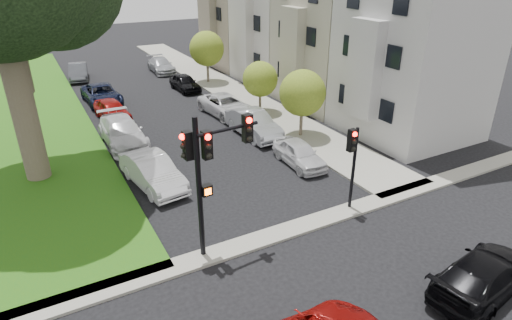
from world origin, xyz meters
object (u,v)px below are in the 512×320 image
car_parked_2 (226,105)px  car_parked_5 (153,172)px  car_parked_6 (122,132)px  car_parked_3 (185,83)px  small_tree_b (260,79)px  car_cross_far (484,275)px  car_parked_7 (112,110)px  small_tree_a (302,93)px  traffic_signal_secondary (353,154)px  car_parked_4 (161,65)px  car_parked_9 (78,72)px  car_parked_1 (254,124)px  car_parked_8 (102,94)px  car_parked_0 (299,153)px  small_tree_c (207,49)px  traffic_signal_main (209,162)px

car_parked_2 → car_parked_5: bearing=-139.3°
car_parked_6 → car_parked_3: bearing=51.7°
small_tree_b → car_cross_far: size_ratio=0.80×
car_cross_far → car_parked_7: car_parked_7 is taller
small_tree_a → traffic_signal_secondary: small_tree_a is taller
car_parked_4 → car_parked_9: car_parked_9 is taller
small_tree_b → car_parked_6: bearing=-173.6°
car_parked_1 → car_cross_far: bearing=-91.6°
small_tree_a → car_parked_8: bearing=126.2°
small_tree_a → car_parked_0: size_ratio=1.09×
car_parked_8 → traffic_signal_secondary: bearing=-75.6°
traffic_signal_secondary → car_parked_5: bearing=137.7°
small_tree_b → car_parked_4: (-2.50, 15.60, -1.81)m
small_tree_c → car_parked_8: 10.05m
car_parked_4 → car_parked_9: (-7.61, 0.86, 0.04)m
car_cross_far → car_parked_2: (0.17, 20.54, 0.03)m
car_parked_2 → car_parked_5: size_ratio=1.09×
small_tree_b → car_cross_far: 19.99m
traffic_signal_secondary → car_parked_3: bearing=89.0°
car_parked_1 → car_parked_7: size_ratio=1.18×
small_tree_a → car_parked_6: bearing=157.8°
small_tree_c → car_parked_5: bearing=-120.8°
small_tree_b → car_parked_9: bearing=121.6°
small_tree_a → car_parked_6: size_ratio=0.79×
small_tree_b → car_parked_0: 9.11m
small_tree_c → traffic_signal_main: (-9.56, -23.13, 0.79)m
car_parked_0 → car_parked_4: car_parked_4 is taller
car_parked_0 → car_parked_2: (0.03, 9.39, 0.05)m
car_parked_2 → small_tree_a: bearing=-74.2°
small_tree_a → car_parked_1: bearing=148.3°
car_parked_3 → car_parked_8: (-6.91, -0.32, 0.03)m
car_parked_5 → car_parked_6: (-0.07, 6.06, 0.01)m
car_parked_3 → small_tree_c: bearing=24.8°
car_parked_2 → car_parked_4: car_parked_2 is taller
car_parked_7 → car_parked_8: 4.21m
car_parked_8 → car_cross_far: bearing=-78.1°
car_parked_8 → car_parked_7: bearing=-93.6°
small_tree_b → car_parked_8: (-9.62, 7.92, -1.79)m
traffic_signal_secondary → car_parked_3: traffic_signal_secondary is taller
traffic_signal_main → car_parked_6: 12.73m
small_tree_a → small_tree_b: (-0.00, 5.25, -0.33)m
small_tree_b → car_parked_1: size_ratio=0.78×
car_cross_far → car_parked_2: bearing=-9.5°
small_tree_c → traffic_signal_secondary: small_tree_c is taller
traffic_signal_main → car_parked_8: traffic_signal_main is taller
car_parked_2 → car_cross_far: bearing=-95.9°
car_parked_0 → car_parked_6: (-7.72, 7.47, 0.12)m
small_tree_a → car_parked_4: 21.11m
traffic_signal_secondary → car_parked_6: 14.36m
car_parked_4 → car_parked_6: size_ratio=0.88×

